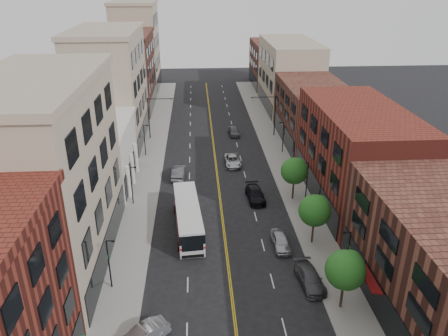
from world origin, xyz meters
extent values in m
cube|color=gray|center=(-10.00, 35.00, 0.07)|extent=(4.00, 110.00, 0.15)
cube|color=gray|center=(10.00, 35.00, 0.07)|extent=(4.00, 110.00, 0.15)
cube|color=tan|center=(-17.00, 13.00, 9.00)|extent=(10.00, 22.00, 18.00)
cube|color=silver|center=(-17.00, 31.00, 4.00)|extent=(10.00, 14.00, 8.00)
cube|color=tan|center=(-17.00, 48.00, 9.00)|extent=(10.00, 20.00, 18.00)
cube|color=#512920|center=(-17.00, 68.00, 7.50)|extent=(10.00, 20.00, 15.00)
cube|color=tan|center=(-17.00, 86.00, 10.00)|extent=(10.00, 16.00, 20.00)
cube|color=maroon|center=(17.00, 24.00, 6.00)|extent=(10.00, 22.00, 12.00)
cube|color=#512920|center=(17.00, 45.00, 5.00)|extent=(10.00, 20.00, 10.00)
cube|color=tan|center=(17.00, 66.00, 7.00)|extent=(10.00, 22.00, 14.00)
cube|color=#512920|center=(17.00, 86.00, 5.50)|extent=(10.00, 18.00, 11.00)
cylinder|color=black|center=(9.30, 4.00, 1.40)|extent=(0.22, 0.22, 2.50)
sphere|color=#1A5D1A|center=(9.30, 4.00, 4.04)|extent=(3.40, 3.40, 3.40)
sphere|color=#1A5D1A|center=(9.80, 4.40, 4.55)|extent=(2.04, 2.04, 2.04)
cylinder|color=black|center=(9.30, 14.00, 1.40)|extent=(0.22, 0.22, 2.50)
sphere|color=#1A5D1A|center=(9.30, 14.00, 4.04)|extent=(3.40, 3.40, 3.40)
sphere|color=#1A5D1A|center=(9.80, 14.40, 4.55)|extent=(2.04, 2.04, 2.04)
cylinder|color=black|center=(9.30, 24.00, 1.40)|extent=(0.22, 0.22, 2.50)
sphere|color=#1A5D1A|center=(9.30, 24.00, 4.04)|extent=(3.40, 3.40, 3.40)
sphere|color=#1A5D1A|center=(9.80, 24.40, 4.55)|extent=(2.04, 2.04, 2.04)
cylinder|color=black|center=(-11.00, 8.00, 2.65)|extent=(0.14, 0.14, 5.00)
cylinder|color=black|center=(-10.65, 8.00, 5.15)|extent=(0.70, 0.10, 0.10)
cube|color=black|center=(-10.40, 8.00, 5.10)|extent=(0.28, 0.14, 0.14)
cube|color=#19592D|center=(-11.00, 8.00, 3.55)|extent=(0.04, 0.55, 0.35)
cylinder|color=black|center=(-11.00, 24.00, 2.65)|extent=(0.14, 0.14, 5.00)
cylinder|color=black|center=(-10.65, 24.00, 5.15)|extent=(0.70, 0.10, 0.10)
cube|color=black|center=(-10.40, 24.00, 5.10)|extent=(0.28, 0.14, 0.14)
cube|color=#19592D|center=(-11.00, 24.00, 3.55)|extent=(0.04, 0.55, 0.35)
cylinder|color=black|center=(-11.00, 40.00, 2.65)|extent=(0.14, 0.14, 5.00)
cylinder|color=black|center=(-10.65, 40.00, 5.15)|extent=(0.70, 0.10, 0.10)
cube|color=black|center=(-10.40, 40.00, 5.10)|extent=(0.28, 0.14, 0.14)
cube|color=#19592D|center=(-11.00, 40.00, 3.55)|extent=(0.04, 0.55, 0.35)
cylinder|color=black|center=(11.00, 8.00, 2.65)|extent=(0.14, 0.14, 5.00)
cylinder|color=black|center=(10.65, 8.00, 5.15)|extent=(0.70, 0.10, 0.10)
cube|color=black|center=(10.40, 8.00, 5.10)|extent=(0.28, 0.14, 0.14)
cube|color=#19592D|center=(11.00, 8.00, 3.55)|extent=(0.04, 0.55, 0.35)
cylinder|color=black|center=(11.00, 24.00, 2.65)|extent=(0.14, 0.14, 5.00)
cylinder|color=black|center=(10.65, 24.00, 5.15)|extent=(0.70, 0.10, 0.10)
cube|color=black|center=(10.40, 24.00, 5.10)|extent=(0.28, 0.14, 0.14)
cube|color=#19592D|center=(11.00, 24.00, 3.55)|extent=(0.04, 0.55, 0.35)
cylinder|color=black|center=(11.00, 40.00, 2.65)|extent=(0.14, 0.14, 5.00)
cylinder|color=black|center=(10.65, 40.00, 5.15)|extent=(0.70, 0.10, 0.10)
cube|color=black|center=(10.40, 40.00, 5.10)|extent=(0.28, 0.14, 0.14)
cube|color=#19592D|center=(11.00, 40.00, 3.55)|extent=(0.04, 0.55, 0.35)
cylinder|color=black|center=(-11.00, 48.00, 3.75)|extent=(0.18, 0.18, 7.20)
cylinder|color=black|center=(-8.80, 48.00, 7.15)|extent=(4.40, 0.12, 0.12)
imported|color=black|center=(-7.00, 48.00, 6.75)|extent=(0.15, 0.18, 0.90)
cylinder|color=black|center=(11.00, 48.00, 3.75)|extent=(0.18, 0.18, 7.20)
cylinder|color=black|center=(8.80, 48.00, 7.15)|extent=(4.40, 0.12, 0.12)
imported|color=black|center=(7.00, 48.00, 6.75)|extent=(0.15, 0.18, 0.90)
cube|color=silver|center=(-4.02, 17.77, 1.64)|extent=(3.62, 12.10, 2.88)
cube|color=black|center=(-4.02, 17.77, 2.33)|extent=(3.66, 12.14, 1.04)
cube|color=#B80D10|center=(-4.02, 17.77, 1.34)|extent=(3.66, 12.14, 0.22)
cube|color=black|center=(-3.50, 11.81, 1.89)|extent=(2.18, 0.25, 1.59)
cylinder|color=black|center=(-4.98, 13.70, 0.48)|extent=(0.36, 0.97, 0.95)
cylinder|color=black|center=(-2.37, 13.93, 0.48)|extent=(0.36, 0.97, 0.95)
cylinder|color=black|center=(-5.68, 21.61, 0.48)|extent=(0.36, 0.97, 0.95)
cylinder|color=black|center=(-3.06, 21.84, 0.48)|extent=(0.36, 0.97, 0.95)
imported|color=#B6B9BE|center=(-7.40, 1.23, 0.72)|extent=(4.37, 3.88, 1.44)
imported|color=#45454A|center=(7.40, 7.28, 0.71)|extent=(2.46, 5.06, 1.42)
imported|color=#A7A9AF|center=(5.80, 13.52, 0.73)|extent=(1.86, 4.34, 1.46)
imported|color=#434247|center=(-5.50, 31.61, 0.81)|extent=(2.04, 5.02, 1.62)
imported|color=black|center=(4.51, 24.30, 0.74)|extent=(2.42, 5.23, 1.48)
imported|color=#BABDC2|center=(2.53, 35.63, 0.70)|extent=(2.47, 5.09, 1.39)
imported|color=#505156|center=(3.85, 48.91, 0.74)|extent=(2.02, 4.44, 1.48)
camera|label=1|loc=(-2.75, -24.99, 26.68)|focal=35.00mm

